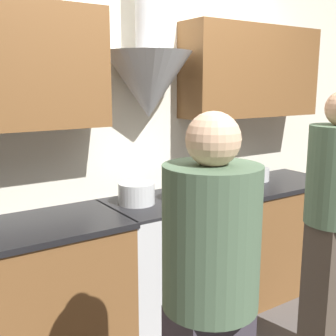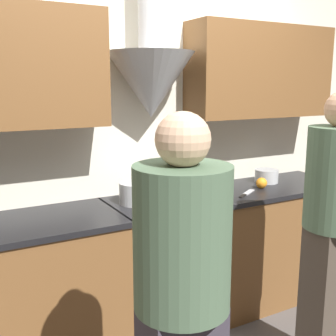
{
  "view_description": "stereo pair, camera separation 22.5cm",
  "coord_description": "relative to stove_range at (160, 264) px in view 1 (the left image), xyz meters",
  "views": [
    {
      "loc": [
        -1.49,
        -1.98,
        1.71
      ],
      "look_at": [
        0.0,
        0.25,
        1.17
      ],
      "focal_mm": 45.0,
      "sensor_mm": 36.0,
      "label": 1
    },
    {
      "loc": [
        -1.3,
        -2.09,
        1.71
      ],
      "look_at": [
        0.0,
        0.25,
        1.17
      ],
      "focal_mm": 45.0,
      "sensor_mm": 36.0,
      "label": 2
    }
  ],
  "objects": [
    {
      "name": "stock_pot",
      "position": [
        -0.16,
        0.04,
        0.53
      ],
      "size": [
        0.24,
        0.24,
        0.14
      ],
      "color": "#B7BABC",
      "rests_on": "stove_range"
    },
    {
      "name": "saucepan",
      "position": [
        1.02,
        0.08,
        0.51
      ],
      "size": [
        0.19,
        0.19,
        0.11
      ],
      "color": "#B7BABC",
      "rests_on": "counter_right"
    },
    {
      "name": "counter_right",
      "position": [
        0.97,
        -0.0,
        -0.0
      ],
      "size": [
        1.26,
        0.62,
        0.92
      ],
      "color": "brown",
      "rests_on": "ground_plane"
    },
    {
      "name": "mixing_bowl",
      "position": [
        0.16,
        -0.01,
        0.49
      ],
      "size": [
        0.24,
        0.24,
        0.08
      ],
      "color": "#B7BABC",
      "rests_on": "stove_range"
    },
    {
      "name": "stove_range",
      "position": [
        0.0,
        0.0,
        0.0
      ],
      "size": [
        0.69,
        0.6,
        0.92
      ],
      "color": "#B7BABC",
      "rests_on": "ground_plane"
    },
    {
      "name": "person_foreground_left",
      "position": [
        -0.56,
        -1.22,
        0.42
      ],
      "size": [
        0.36,
        0.36,
        1.62
      ],
      "color": "#38333D",
      "rests_on": "ground_plane"
    },
    {
      "name": "chefs_knife",
      "position": [
        0.64,
        -0.13,
        0.46
      ],
      "size": [
        0.23,
        0.16,
        0.01
      ],
      "rotation": [
        0.0,
        0.0,
        0.54
      ],
      "color": "silver",
      "rests_on": "counter_right"
    },
    {
      "name": "orange_fruit",
      "position": [
        0.85,
        -0.05,
        0.5
      ],
      "size": [
        0.08,
        0.08,
        0.08
      ],
      "color": "orange",
      "rests_on": "counter_right"
    },
    {
      "name": "wall_back",
      "position": [
        -0.06,
        0.26,
        1.02
      ],
      "size": [
        8.4,
        0.59,
        2.6
      ],
      "color": "silver",
      "rests_on": "ground_plane"
    },
    {
      "name": "person_foreground_right",
      "position": [
        0.61,
        -0.93,
        0.46
      ],
      "size": [
        0.35,
        0.35,
        1.67
      ],
      "color": "#473D33",
      "rests_on": "ground_plane"
    }
  ]
}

